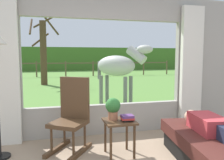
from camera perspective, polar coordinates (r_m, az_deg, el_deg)
The scene contains 14 objects.
back_wall_with_window at distance 4.26m, azimuth -1.56°, elevation 3.27°, with size 5.20×0.12×2.55m.
curtain_panel_left at distance 4.08m, azimuth -24.91°, elevation 1.94°, with size 0.44×0.10×2.40m, color silver.
curtain_panel_right at distance 4.80m, azimuth 18.91°, elevation 2.66°, with size 0.44×0.10×2.40m, color silver.
outdoor_pasture_lawn at distance 15.14m, azimuth -10.88°, elevation 0.26°, with size 36.00×21.68×0.02m, color #568438.
distant_hill_ridge at distance 24.90m, azimuth -12.41°, elevation 5.08°, with size 36.00×2.00×2.40m, color #426C27.
recliner_sofa at distance 3.44m, azimuth 23.82°, elevation -15.44°, with size 1.15×1.82×0.42m.
reclining_person at distance 3.31m, azimuth 24.58°, elevation -10.78°, with size 0.43×1.44×0.22m.
rocking_chair at distance 3.63m, azimuth -9.91°, elevation -8.48°, with size 0.76×0.82×1.12m.
side_table at distance 3.42m, azimuth 1.82°, elevation -11.40°, with size 0.44×0.44×0.52m.
potted_plant at distance 3.38m, azimuth 0.24°, elevation -6.73°, with size 0.22×0.22×0.32m.
book_stack at distance 3.35m, azimuth 3.79°, elevation -9.30°, with size 0.20×0.16×0.09m.
horse at distance 6.78m, azimuth 1.52°, elevation 3.40°, with size 1.48×1.57×1.73m.
pasture_tree at distance 12.13m, azimuth -16.59°, elevation 7.08°, with size 1.40×1.50×3.66m.
pasture_fence_line at distance 16.96m, azimuth -11.34°, elevation 3.32°, with size 16.10×0.10×1.10m.
Camera 1 is at (-0.96, -1.88, 1.43)m, focal length 37.16 mm.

